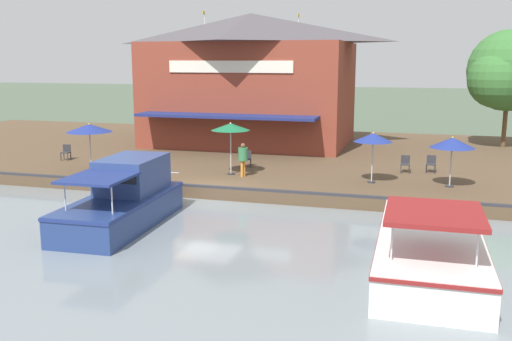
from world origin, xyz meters
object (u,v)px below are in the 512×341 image
patio_umbrella_back_row (452,143)px  person_mid_patio (243,156)px  patio_umbrella_mid_patio_right (230,127)px  patio_umbrella_near_quay_edge (373,138)px  cafe_chair_back_row_seat (66,151)px  motorboat_far_downstream (130,198)px  motorboat_nearest_quay (429,240)px  patio_umbrella_mid_patio_left (89,128)px  waterfront_restaurant (251,78)px  cafe_chair_under_first_umbrella (247,158)px  cafe_chair_facing_river (405,163)px  cafe_chair_mid_patio (431,163)px  tree_behind_restaurant (506,73)px

patio_umbrella_back_row → person_mid_patio: 9.51m
patio_umbrella_mid_patio_right → patio_umbrella_near_quay_edge: (0.02, 6.79, -0.26)m
cafe_chair_back_row_seat → motorboat_far_downstream: size_ratio=0.11×
patio_umbrella_mid_patio_right → motorboat_nearest_quay: 12.71m
patio_umbrella_mid_patio_left → patio_umbrella_near_quay_edge: (-0.92, 13.97, -0.07)m
patio_umbrella_mid_patio_right → cafe_chair_back_row_seat: (-1.38, -10.22, -1.86)m
motorboat_nearest_quay → waterfront_restaurant: bearing=-149.0°
waterfront_restaurant → cafe_chair_under_first_umbrella: (8.35, 2.29, -3.84)m
patio_umbrella_mid_patio_right → cafe_chair_facing_river: bearing=109.4°
cafe_chair_mid_patio → motorboat_far_downstream: 15.16m
patio_umbrella_back_row → person_mid_patio: size_ratio=1.38×
cafe_chair_under_first_umbrella → person_mid_patio: size_ratio=0.52×
waterfront_restaurant → motorboat_far_downstream: (17.63, 0.46, -3.96)m
patio_umbrella_near_quay_edge → waterfront_restaurant: bearing=-139.8°
cafe_chair_facing_river → cafe_chair_back_row_seat: 18.47m
cafe_chair_under_first_umbrella → cafe_chair_facing_river: bearing=94.9°
motorboat_far_downstream → patio_umbrella_near_quay_edge: bearing=129.8°
patio_umbrella_back_row → tree_behind_restaurant: 13.84m
person_mid_patio → motorboat_nearest_quay: size_ratio=0.18×
patio_umbrella_back_row → cafe_chair_facing_river: bearing=-144.8°
cafe_chair_facing_river → cafe_chair_back_row_seat: size_ratio=1.00×
waterfront_restaurant → motorboat_far_downstream: 18.07m
waterfront_restaurant → patio_umbrella_near_quay_edge: bearing=40.2°
patio_umbrella_back_row → motorboat_far_downstream: patio_umbrella_back_row is taller
person_mid_patio → patio_umbrella_mid_patio_left: bearing=-85.8°
patio_umbrella_mid_patio_right → cafe_chair_mid_patio: 10.14m
cafe_chair_mid_patio → motorboat_nearest_quay: (11.67, -0.17, -0.39)m
patio_umbrella_near_quay_edge → cafe_chair_under_first_umbrella: bearing=-108.5°
patio_umbrella_mid_patio_right → tree_behind_restaurant: bearing=133.6°
patio_umbrella_mid_patio_right → motorboat_nearest_quay: patio_umbrella_mid_patio_right is taller
patio_umbrella_near_quay_edge → person_mid_patio: patio_umbrella_near_quay_edge is taller
patio_umbrella_mid_patio_left → cafe_chair_under_first_umbrella: 8.15m
cafe_chair_mid_patio → person_mid_patio: (3.60, -8.68, 0.54)m
cafe_chair_under_first_umbrella → patio_umbrella_near_quay_edge: bearing=71.5°
patio_umbrella_mid_patio_left → waterfront_restaurant: bearing=156.3°
patio_umbrella_mid_patio_left → person_mid_patio: 8.02m
patio_umbrella_near_quay_edge → person_mid_patio: 6.16m
motorboat_far_downstream → tree_behind_restaurant: bearing=142.6°
motorboat_nearest_quay → person_mid_patio: bearing=-133.5°
person_mid_patio → cafe_chair_mid_patio: bearing=112.5°
cafe_chair_under_first_umbrella → motorboat_nearest_quay: size_ratio=0.09×
cafe_chair_back_row_seat → patio_umbrella_mid_patio_left: bearing=52.7°
patio_umbrella_back_row → cafe_chair_back_row_seat: bearing=-93.7°
patio_umbrella_mid_patio_left → cafe_chair_back_row_seat: bearing=-127.3°
patio_umbrella_mid_patio_right → patio_umbrella_mid_patio_left: 7.24m
tree_behind_restaurant → patio_umbrella_mid_patio_left: bearing=-56.1°
motorboat_nearest_quay → patio_umbrella_near_quay_edge: bearing=-163.7°
patio_umbrella_mid_patio_left → motorboat_nearest_quay: size_ratio=0.26×
patio_umbrella_mid_patio_left → cafe_chair_under_first_umbrella: (-3.15, 7.33, -1.68)m
patio_umbrella_back_row → tree_behind_restaurant: (-13.07, 3.61, 2.76)m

